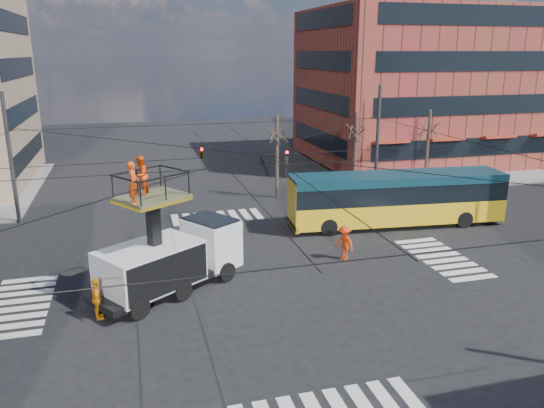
{
  "coord_description": "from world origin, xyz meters",
  "views": [
    {
      "loc": [
        -5.1,
        -22.19,
        10.21
      ],
      "look_at": [
        1.76,
        2.99,
        2.68
      ],
      "focal_mm": 35.0,
      "sensor_mm": 36.0,
      "label": 1
    }
  ],
  "objects_px": {
    "utility_truck": "(170,246)",
    "city_bus": "(396,198)",
    "flagger": "(344,243)",
    "worker_ground": "(97,299)",
    "traffic_cone": "(129,303)"
  },
  "relations": [
    {
      "from": "city_bus",
      "to": "worker_ground",
      "type": "xyz_separation_m",
      "value": [
        -17.0,
        -7.64,
        -0.86
      ]
    },
    {
      "from": "traffic_cone",
      "to": "utility_truck",
      "type": "bearing_deg",
      "value": 42.26
    },
    {
      "from": "traffic_cone",
      "to": "worker_ground",
      "type": "relative_size",
      "value": 0.43
    },
    {
      "from": "traffic_cone",
      "to": "flagger",
      "type": "relative_size",
      "value": 0.41
    },
    {
      "from": "worker_ground",
      "to": "flagger",
      "type": "xyz_separation_m",
      "value": [
        11.82,
        3.25,
        0.02
      ]
    },
    {
      "from": "traffic_cone",
      "to": "city_bus",
      "type": "bearing_deg",
      "value": 24.97
    },
    {
      "from": "utility_truck",
      "to": "city_bus",
      "type": "height_order",
      "value": "utility_truck"
    },
    {
      "from": "utility_truck",
      "to": "flagger",
      "type": "relative_size",
      "value": 3.99
    },
    {
      "from": "traffic_cone",
      "to": "worker_ground",
      "type": "xyz_separation_m",
      "value": [
        -1.2,
        -0.28,
        0.5
      ]
    },
    {
      "from": "worker_ground",
      "to": "flagger",
      "type": "bearing_deg",
      "value": -84.1
    },
    {
      "from": "utility_truck",
      "to": "flagger",
      "type": "xyz_separation_m",
      "value": [
        8.74,
        1.27,
        -1.14
      ]
    },
    {
      "from": "utility_truck",
      "to": "city_bus",
      "type": "bearing_deg",
      "value": -11.6
    },
    {
      "from": "flagger",
      "to": "worker_ground",
      "type": "bearing_deg",
      "value": -99.37
    },
    {
      "from": "utility_truck",
      "to": "traffic_cone",
      "type": "relative_size",
      "value": 9.62
    },
    {
      "from": "worker_ground",
      "to": "flagger",
      "type": "distance_m",
      "value": 12.26
    }
  ]
}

